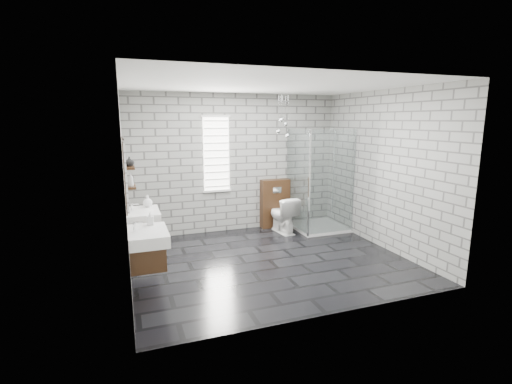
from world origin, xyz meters
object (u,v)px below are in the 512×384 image
vanity_left (145,238)px  vanity_right (140,217)px  toilet (283,215)px  shower_enclosure (317,206)px  cistern_panel (275,203)px

vanity_left → vanity_right: bearing=90.0°
toilet → shower_enclosure: bearing=163.0°
vanity_left → shower_enclosure: shower_enclosure is taller
toilet → cistern_panel: bearing=-97.6°
vanity_right → toilet: (2.71, 0.79, -0.40)m
cistern_panel → toilet: size_ratio=1.39×
toilet → vanity_left: bearing=27.1°
vanity_left → toilet: (2.71, 1.88, -0.40)m
cistern_panel → shower_enclosure: bearing=-36.4°
shower_enclosure → vanity_left: bearing=-152.7°
cistern_panel → toilet: bearing=-90.0°
vanity_right → shower_enclosure: bearing=11.1°
vanity_left → shower_enclosure: size_ratio=0.77×
vanity_left → cistern_panel: bearing=40.1°
cistern_panel → vanity_right: bearing=-156.3°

